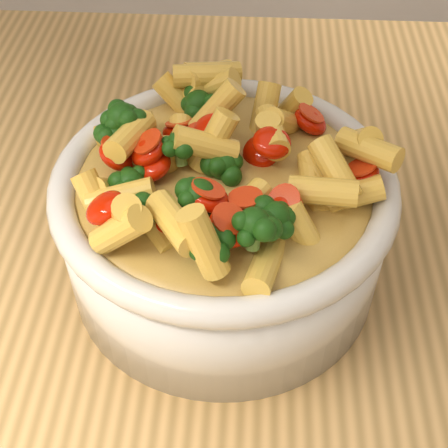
{
  "coord_description": "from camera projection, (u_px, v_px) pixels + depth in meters",
  "views": [
    {
      "loc": [
        -0.01,
        -0.29,
        1.26
      ],
      "look_at": [
        -0.02,
        0.01,
        0.95
      ],
      "focal_mm": 50.0,
      "sensor_mm": 36.0,
      "label": 1
    }
  ],
  "objects": [
    {
      "name": "table",
      "position": [
        249.0,
        355.0,
        0.54
      ],
      "size": [
        1.2,
        0.8,
        0.9
      ],
      "color": "tan",
      "rests_on": "ground"
    },
    {
      "name": "serving_bowl",
      "position": [
        224.0,
        223.0,
        0.43
      ],
      "size": [
        0.23,
        0.23,
        0.1
      ],
      "color": "silver",
      "rests_on": "table"
    },
    {
      "name": "pasta_salad",
      "position": [
        224.0,
        155.0,
        0.39
      ],
      "size": [
        0.18,
        0.18,
        0.04
      ],
      "color": "#EBB34A",
      "rests_on": "serving_bowl"
    }
  ]
}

